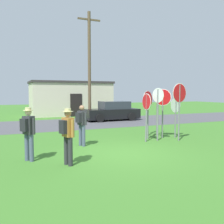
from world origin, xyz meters
name	(u,v)px	position (x,y,z in m)	size (l,w,h in m)	color
ground_plane	(122,153)	(0.00, 0.00, 0.00)	(80.00, 80.00, 0.00)	#3D7528
street_asphalt	(65,124)	(0.00, 9.17, 0.00)	(60.00, 6.40, 0.01)	#4C4C51
building_background	(71,98)	(2.19, 16.25, 1.65)	(7.78, 4.31, 3.29)	beige
utility_pole	(89,65)	(2.28, 10.52, 4.38)	(1.80, 0.24, 8.40)	brown
parked_car_on_street	(112,112)	(3.98, 9.96, 0.69)	(4.30, 2.03, 1.51)	black
stop_sign_leaning_left	(157,106)	(3.31, 2.66, 1.54)	(0.46, 0.42, 2.33)	slate
stop_sign_low_front	(148,105)	(2.81, 2.77, 1.59)	(0.80, 0.44, 2.31)	slate
stop_sign_leaning_right	(148,108)	(2.36, 2.03, 1.46)	(0.47, 0.67, 2.13)	slate
stop_sign_tallest	(176,111)	(3.77, 1.77, 1.33)	(0.71, 0.20, 1.96)	slate
stop_sign_far_back	(146,109)	(1.92, 1.46, 1.48)	(0.11, 0.74, 2.17)	slate
stop_sign_center_cluster	(158,105)	(2.52, 1.45, 1.62)	(0.19, 0.64, 2.42)	slate
stop_sign_nearest	(179,101)	(3.42, 1.05, 1.84)	(0.88, 0.19, 2.64)	slate
stop_sign_rear_left	(163,104)	(3.13, 1.93, 1.64)	(0.64, 0.53, 2.38)	slate
person_near_signs	(28,130)	(-3.21, 0.24, 1.01)	(0.46, 0.49, 1.74)	#4C5670
person_holding_notes	(67,132)	(-2.17, -0.71, 1.01)	(0.43, 0.54, 1.74)	#2D2D33
person_in_dark_shirt	(82,122)	(-1.00, 1.75, 0.98)	(0.43, 0.54, 1.69)	#4C5670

